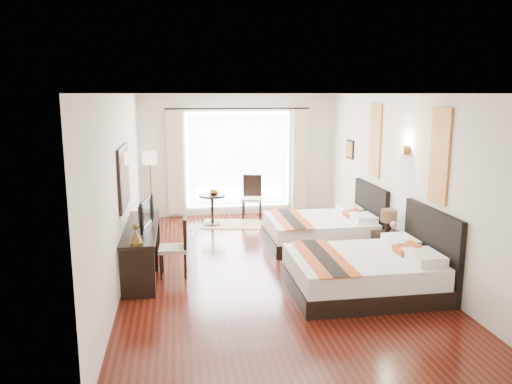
{
  "coord_description": "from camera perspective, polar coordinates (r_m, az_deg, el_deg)",
  "views": [
    {
      "loc": [
        -1.4,
        -7.7,
        2.79
      ],
      "look_at": [
        -0.15,
        0.18,
        1.23
      ],
      "focal_mm": 35.0,
      "sensor_mm": 36.0,
      "label": 1
    }
  ],
  "objects": [
    {
      "name": "floor",
      "position": [
        8.31,
        1.2,
        -8.58
      ],
      "size": [
        4.5,
        7.5,
        0.01
      ],
      "primitive_type": "cube",
      "color": "black",
      "rests_on": "ground"
    },
    {
      "name": "ceiling",
      "position": [
        7.83,
        1.28,
        11.07
      ],
      "size": [
        4.5,
        7.5,
        0.02
      ],
      "primitive_type": "cube",
      "color": "white",
      "rests_on": "wall_headboard"
    },
    {
      "name": "wall_headboard",
      "position": [
        8.63,
        16.07,
        1.37
      ],
      "size": [
        0.01,
        7.5,
        2.8
      ],
      "primitive_type": "cube",
      "color": "silver",
      "rests_on": "floor"
    },
    {
      "name": "wall_desk",
      "position": [
        7.87,
        -15.07,
        0.51
      ],
      "size": [
        0.01,
        7.5,
        2.8
      ],
      "primitive_type": "cube",
      "color": "silver",
      "rests_on": "floor"
    },
    {
      "name": "wall_window",
      "position": [
        11.61,
        -2.07,
        4.2
      ],
      "size": [
        4.5,
        0.01,
        2.8
      ],
      "primitive_type": "cube",
      "color": "silver",
      "rests_on": "floor"
    },
    {
      "name": "wall_entry",
      "position": [
        4.42,
        10.0,
        -7.45
      ],
      "size": [
        4.5,
        0.01,
        2.8
      ],
      "primitive_type": "cube",
      "color": "silver",
      "rests_on": "floor"
    },
    {
      "name": "window_glass",
      "position": [
        11.61,
        -2.06,
        3.7
      ],
      "size": [
        2.4,
        0.02,
        2.2
      ],
      "primitive_type": "cube",
      "color": "white",
      "rests_on": "wall_window"
    },
    {
      "name": "sheer_curtain",
      "position": [
        11.55,
        -2.02,
        3.66
      ],
      "size": [
        2.3,
        0.02,
        2.1
      ],
      "primitive_type": "cube",
      "color": "white",
      "rests_on": "wall_window"
    },
    {
      "name": "drape_left",
      "position": [
        11.43,
        -9.24,
        3.34
      ],
      "size": [
        0.35,
        0.14,
        2.35
      ],
      "primitive_type": "cube",
      "color": "beige",
      "rests_on": "floor"
    },
    {
      "name": "drape_right",
      "position": [
        11.78,
        5.03,
        3.67
      ],
      "size": [
        0.35,
        0.14,
        2.35
      ],
      "primitive_type": "cube",
      "color": "beige",
      "rests_on": "floor"
    },
    {
      "name": "art_panel_near",
      "position": [
        7.45,
        20.25,
        3.91
      ],
      "size": [
        0.03,
        0.5,
        1.35
      ],
      "primitive_type": "cube",
      "color": "#954315",
      "rests_on": "wall_headboard"
    },
    {
      "name": "art_panel_far",
      "position": [
        9.52,
        13.46,
        5.71
      ],
      "size": [
        0.03,
        0.5,
        1.35
      ],
      "primitive_type": "cube",
      "color": "#954315",
      "rests_on": "wall_headboard"
    },
    {
      "name": "wall_sconce",
      "position": [
        8.32,
        16.62,
        4.61
      ],
      "size": [
        0.1,
        0.14,
        0.14
      ],
      "primitive_type": "cube",
      "color": "#4F3B1C",
      "rests_on": "wall_headboard"
    },
    {
      "name": "mirror_frame",
      "position": [
        7.92,
        -14.88,
        1.69
      ],
      "size": [
        0.04,
        1.25,
        0.95
      ],
      "primitive_type": "cube",
      "color": "black",
      "rests_on": "wall_desk"
    },
    {
      "name": "mirror_glass",
      "position": [
        7.92,
        -14.7,
        1.69
      ],
      "size": [
        0.01,
        1.12,
        0.82
      ],
      "primitive_type": "cube",
      "color": "white",
      "rests_on": "mirror_frame"
    },
    {
      "name": "bed_near",
      "position": [
        7.4,
        12.68,
        -8.81
      ],
      "size": [
        2.11,
        1.64,
        1.19
      ],
      "color": "black",
      "rests_on": "floor"
    },
    {
      "name": "bed_far",
      "position": [
        9.5,
        7.79,
        -4.25
      ],
      "size": [
        2.01,
        1.57,
        1.13
      ],
      "color": "black",
      "rests_on": "floor"
    },
    {
      "name": "nightstand",
      "position": [
        8.59,
        15.04,
        -6.39
      ],
      "size": [
        0.45,
        0.56,
        0.54
      ],
      "primitive_type": "cube",
      "color": "black",
      "rests_on": "floor"
    },
    {
      "name": "table_lamp",
      "position": [
        8.54,
        14.95,
        -2.85
      ],
      "size": [
        0.27,
        0.27,
        0.42
      ],
      "color": "black",
      "rests_on": "nightstand"
    },
    {
      "name": "vase",
      "position": [
        8.39,
        15.4,
        -4.7
      ],
      "size": [
        0.17,
        0.17,
        0.14
      ],
      "primitive_type": "imported",
      "rotation": [
        0.0,
        0.0,
        0.36
      ],
      "color": "black",
      "rests_on": "nightstand"
    },
    {
      "name": "console_desk",
      "position": [
        8.17,
        -12.86,
        -6.4
      ],
      "size": [
        0.5,
        2.2,
        0.76
      ],
      "primitive_type": "cube",
      "color": "black",
      "rests_on": "floor"
    },
    {
      "name": "television",
      "position": [
        7.93,
        -12.94,
        -2.34
      ],
      "size": [
        0.23,
        0.82,
        0.47
      ],
      "primitive_type": "imported",
      "rotation": [
        0.0,
        0.0,
        1.41
      ],
      "color": "black",
      "rests_on": "console_desk"
    },
    {
      "name": "bronze_figurine",
      "position": [
        7.07,
        -13.54,
        -4.87
      ],
      "size": [
        0.19,
        0.19,
        0.27
      ],
      "primitive_type": null,
      "rotation": [
        0.0,
        0.0,
        -0.05
      ],
      "color": "#4F3B1C",
      "rests_on": "console_desk"
    },
    {
      "name": "desk_chair",
      "position": [
        7.96,
        -9.27,
        -7.44
      ],
      "size": [
        0.45,
        0.45,
        0.93
      ],
      "rotation": [
        0.0,
        0.0,
        3.11
      ],
      "color": "#C5B098",
      "rests_on": "floor"
    },
    {
      "name": "floor_lamp",
      "position": [
        11.26,
        -12.05,
        3.29
      ],
      "size": [
        0.31,
        0.31,
        1.55
      ],
      "color": "black",
      "rests_on": "floor"
    },
    {
      "name": "side_table",
      "position": [
        10.87,
        -5.01,
        -2.02
      ],
      "size": [
        0.58,
        0.58,
        0.67
      ],
      "primitive_type": "cylinder",
      "color": "black",
      "rests_on": "floor"
    },
    {
      "name": "fruit_bowl",
      "position": [
        10.79,
        -4.86,
        -0.15
      ],
      "size": [
        0.28,
        0.28,
        0.05
      ],
      "primitive_type": "imported",
      "rotation": [
        0.0,
        0.0,
        -0.28
      ],
      "color": "#432C18",
      "rests_on": "side_table"
    },
    {
      "name": "window_chair",
      "position": [
        11.42,
        -0.47,
        -1.52
      ],
      "size": [
        0.54,
        0.54,
        0.98
      ],
      "rotation": [
        0.0,
        0.0,
        -1.78
      ],
      "color": "#C5B098",
      "rests_on": "floor"
    },
    {
      "name": "jute_rug",
      "position": [
        10.95,
        -2.77,
        -3.67
      ],
      "size": [
        1.41,
        1.08,
        0.01
      ],
      "primitive_type": "cube",
      "rotation": [
        0.0,
        0.0,
        -0.17
      ],
      "color": "#9F885F",
      "rests_on": "floor"
    }
  ]
}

